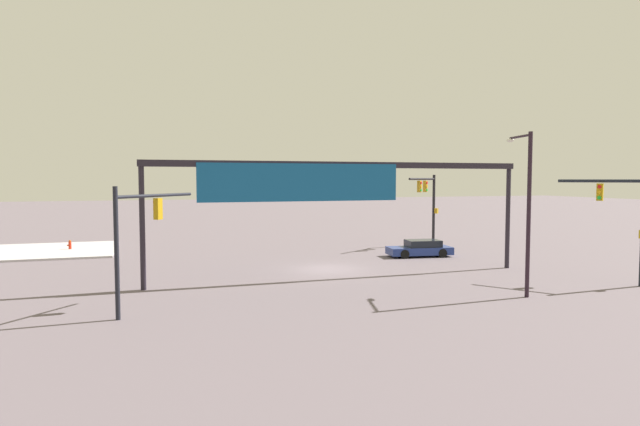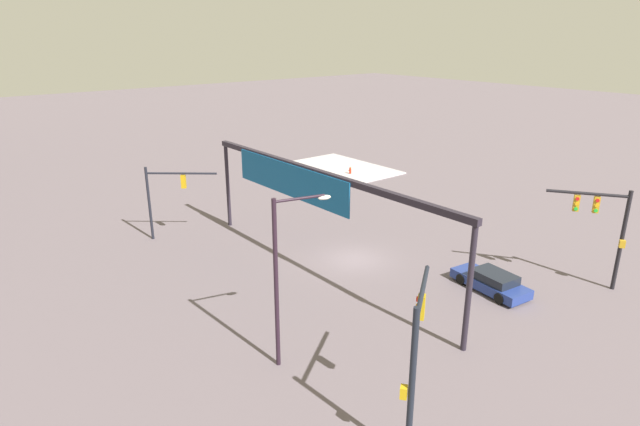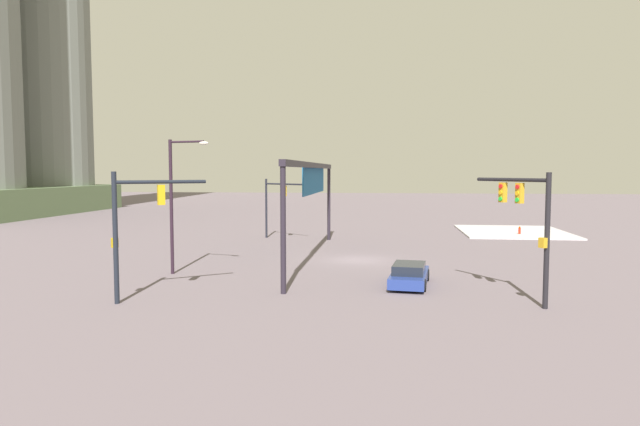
{
  "view_description": "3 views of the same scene",
  "coord_description": "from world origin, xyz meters",
  "px_view_note": "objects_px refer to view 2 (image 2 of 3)",
  "views": [
    {
      "loc": [
        11.01,
        32.0,
        5.7
      ],
      "look_at": [
        -0.44,
        -2.93,
        3.37
      ],
      "focal_mm": 30.4,
      "sensor_mm": 36.0,
      "label": 1
    },
    {
      "loc": [
        -23.73,
        22.11,
        14.38
      ],
      "look_at": [
        1.07,
        2.07,
        3.44
      ],
      "focal_mm": 29.74,
      "sensor_mm": 36.0,
      "label": 2
    },
    {
      "loc": [
        -38.17,
        -1.96,
        6.07
      ],
      "look_at": [
        -1.41,
        2.4,
        3.32
      ],
      "focal_mm": 31.48,
      "sensor_mm": 36.0,
      "label": 3
    }
  ],
  "objects_px": {
    "traffic_signal_opposite_side": "(606,222)",
    "fire_hydrant_on_curb": "(350,170)",
    "traffic_signal_near_corner": "(165,191)",
    "streetlamp_curved_arm": "(283,271)",
    "sedan_car_approaching": "(491,281)",
    "traffic_signal_cross_street": "(415,352)"
  },
  "relations": [
    {
      "from": "traffic_signal_near_corner",
      "to": "streetlamp_curved_arm",
      "type": "distance_m",
      "value": 18.0
    },
    {
      "from": "traffic_signal_opposite_side",
      "to": "fire_hydrant_on_curb",
      "type": "relative_size",
      "value": 8.5
    },
    {
      "from": "traffic_signal_near_corner",
      "to": "traffic_signal_cross_street",
      "type": "xyz_separation_m",
      "value": [
        -24.82,
        1.68,
        0.21
      ]
    },
    {
      "from": "traffic_signal_opposite_side",
      "to": "traffic_signal_cross_street",
      "type": "height_order",
      "value": "traffic_signal_cross_street"
    },
    {
      "from": "traffic_signal_cross_street",
      "to": "fire_hydrant_on_curb",
      "type": "bearing_deg",
      "value": 15.77
    },
    {
      "from": "traffic_signal_opposite_side",
      "to": "fire_hydrant_on_curb",
      "type": "xyz_separation_m",
      "value": [
        28.46,
        -6.12,
        -3.59
      ]
    },
    {
      "from": "traffic_signal_cross_street",
      "to": "fire_hydrant_on_curb",
      "type": "relative_size",
      "value": 8.55
    },
    {
      "from": "sedan_car_approaching",
      "to": "fire_hydrant_on_curb",
      "type": "xyz_separation_m",
      "value": [
        24.86,
        -11.34,
        -0.09
      ]
    },
    {
      "from": "traffic_signal_cross_street",
      "to": "fire_hydrant_on_curb",
      "type": "distance_m",
      "value": 38.8
    },
    {
      "from": "traffic_signal_cross_street",
      "to": "streetlamp_curved_arm",
      "type": "distance_m",
      "value": 7.06
    },
    {
      "from": "traffic_signal_near_corner",
      "to": "traffic_signal_opposite_side",
      "type": "distance_m",
      "value": 28.39
    },
    {
      "from": "sedan_car_approaching",
      "to": "fire_hydrant_on_curb",
      "type": "distance_m",
      "value": 27.32
    },
    {
      "from": "traffic_signal_near_corner",
      "to": "streetlamp_curved_arm",
      "type": "relative_size",
      "value": 0.68
    },
    {
      "from": "sedan_car_approaching",
      "to": "fire_hydrant_on_curb",
      "type": "bearing_deg",
      "value": -17.39
    },
    {
      "from": "traffic_signal_near_corner",
      "to": "traffic_signal_opposite_side",
      "type": "relative_size",
      "value": 0.89
    },
    {
      "from": "traffic_signal_cross_street",
      "to": "sedan_car_approaching",
      "type": "height_order",
      "value": "traffic_signal_cross_street"
    },
    {
      "from": "traffic_signal_cross_street",
      "to": "fire_hydrant_on_curb",
      "type": "xyz_separation_m",
      "value": [
        30.12,
        -24.22,
        -3.4
      ]
    },
    {
      "from": "traffic_signal_opposite_side",
      "to": "fire_hydrant_on_curb",
      "type": "distance_m",
      "value": 29.33
    },
    {
      "from": "traffic_signal_opposite_side",
      "to": "fire_hydrant_on_curb",
      "type": "height_order",
      "value": "traffic_signal_opposite_side"
    },
    {
      "from": "traffic_signal_near_corner",
      "to": "sedan_car_approaching",
      "type": "bearing_deg",
      "value": -20.08
    },
    {
      "from": "traffic_signal_opposite_side",
      "to": "traffic_signal_cross_street",
      "type": "distance_m",
      "value": 18.18
    },
    {
      "from": "fire_hydrant_on_curb",
      "to": "traffic_signal_cross_street",
      "type": "bearing_deg",
      "value": 141.2
    }
  ]
}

